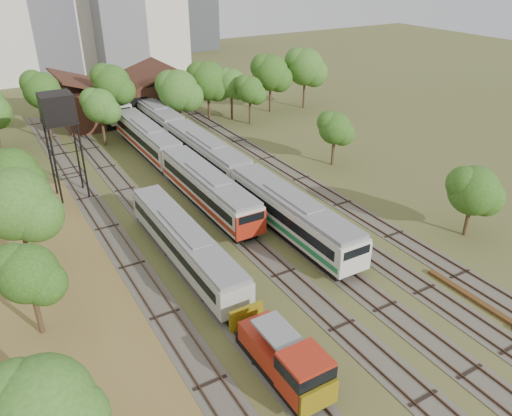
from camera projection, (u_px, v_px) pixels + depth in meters
ground at (397, 344)px, 32.62m from camera, size 240.00×240.00×0.00m
dry_grass_patch at (88, 370)px, 30.58m from camera, size 14.00×60.00×0.04m
tracks at (216, 200)px, 51.42m from camera, size 24.60×80.00×0.19m
railcar_red_set at (174, 161)px, 55.83m from camera, size 2.99×34.57×3.70m
railcar_green_set at (207, 154)px, 57.55m from camera, size 3.08×52.07×3.81m
railcar_rear at (106, 103)px, 76.60m from camera, size 3.20×16.08×3.97m
shunter_locomotive at (287, 361)px, 29.09m from camera, size 2.53×8.10×3.31m
old_grey_coach at (185, 243)px, 40.32m from camera, size 2.70×18.00×3.34m
water_tower at (58, 111)px, 48.19m from camera, size 3.13×3.13×10.83m
rail_pile_far at (472, 297)px, 36.77m from camera, size 0.49×7.91×0.26m
maintenance_shed at (116, 100)px, 75.17m from camera, size 16.45×11.55×7.58m
tree_band_left at (4, 190)px, 41.54m from camera, size 8.47×76.49×8.84m
tree_band_far at (178, 84)px, 70.52m from camera, size 51.88×10.16×9.71m
tree_band_right at (348, 134)px, 55.71m from camera, size 4.51×42.21×7.06m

